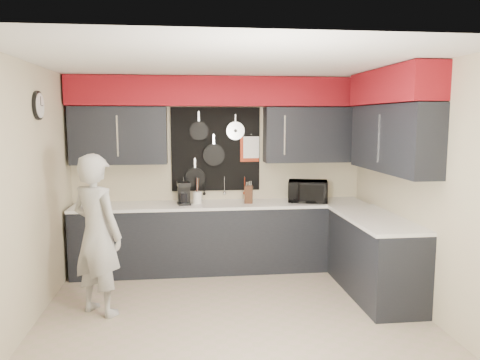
{
  "coord_description": "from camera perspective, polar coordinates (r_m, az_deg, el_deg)",
  "views": [
    {
      "loc": [
        -0.47,
        -4.71,
        2.04
      ],
      "look_at": [
        0.14,
        0.5,
        1.35
      ],
      "focal_mm": 35.0,
      "sensor_mm": 36.0,
      "label": 1
    }
  ],
  "objects": [
    {
      "name": "base_cabinets",
      "position": [
        6.13,
        2.57,
        -7.52
      ],
      "size": [
        3.95,
        2.2,
        0.92
      ],
      "color": "black",
      "rests_on": "ground"
    },
    {
      "name": "right_wall_assembly",
      "position": [
        5.49,
        18.43,
        6.04
      ],
      "size": [
        0.36,
        3.5,
        2.6
      ],
      "color": "beige",
      "rests_on": "ground"
    },
    {
      "name": "knife_block",
      "position": [
        6.26,
        1.05,
        -1.77
      ],
      "size": [
        0.13,
        0.13,
        0.24
      ],
      "primitive_type": "cube",
      "rotation": [
        0.0,
        0.0,
        -0.18
      ],
      "color": "#382211",
      "rests_on": "base_cabinets"
    },
    {
      "name": "left_wall_assembly",
      "position": [
        5.02,
        -24.3,
        -1.31
      ],
      "size": [
        0.05,
        3.5,
        2.6
      ],
      "color": "beige",
      "rests_on": "ground"
    },
    {
      "name": "person",
      "position": [
        5.1,
        -17.04,
        -6.41
      ],
      "size": [
        0.74,
        0.69,
        1.7
      ],
      "primitive_type": "imported",
      "rotation": [
        0.0,
        0.0,
        2.51
      ],
      "color": "#9C9D9A",
      "rests_on": "ground"
    },
    {
      "name": "microwave",
      "position": [
        6.42,
        8.25,
        -1.37
      ],
      "size": [
        0.6,
        0.47,
        0.29
      ],
      "primitive_type": "imported",
      "rotation": [
        0.0,
        0.0,
        -0.25
      ],
      "color": "black",
      "rests_on": "base_cabinets"
    },
    {
      "name": "utensil_crock",
      "position": [
        6.28,
        -5.22,
        -2.14
      ],
      "size": [
        0.12,
        0.12,
        0.16
      ],
      "primitive_type": "cylinder",
      "color": "white",
      "rests_on": "base_cabinets"
    },
    {
      "name": "coffee_maker",
      "position": [
        6.21,
        -6.86,
        -1.56
      ],
      "size": [
        0.19,
        0.22,
        0.3
      ],
      "rotation": [
        0.0,
        0.0,
        0.13
      ],
      "color": "black",
      "rests_on": "base_cabinets"
    },
    {
      "name": "ground",
      "position": [
        5.16,
        -0.95,
        -15.86
      ],
      "size": [
        4.0,
        4.0,
        0.0
      ],
      "primitive_type": "plane",
      "color": "tan",
      "rests_on": "ground"
    },
    {
      "name": "back_wall_assembly",
      "position": [
        6.33,
        -2.37,
        7.17
      ],
      "size": [
        4.0,
        0.36,
        2.6
      ],
      "color": "beige",
      "rests_on": "ground"
    }
  ]
}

